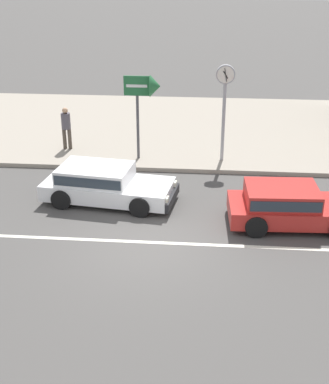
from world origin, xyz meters
name	(u,v)px	position (x,y,z in m)	size (l,w,h in m)	color
ground_plane	(147,242)	(0.00, 0.00, 0.00)	(160.00, 160.00, 0.00)	#4C4947
lane_centre_stripe	(147,242)	(0.00, 0.00, 0.00)	(50.40, 0.14, 0.01)	silver
kerb_strip	(174,127)	(0.00, 9.91, 0.07)	(68.00, 10.00, 0.15)	#9E9384
hatchback_red_0	(289,205)	(3.79, 1.39, 0.59)	(3.74, 1.92, 1.10)	red
hatchback_white_1	(104,183)	(-1.60, 2.45, 0.59)	(4.14, 2.17, 1.10)	white
street_clock	(225,90)	(2.00, 5.95, 2.67)	(0.64, 0.22, 3.38)	#9E9EA3
arrow_signboard	(151,90)	(-0.52, 5.81, 2.66)	(1.27, 0.74, 3.01)	#4C4C51
pedestrian_mid_kerb	(66,125)	(-3.80, 6.61, 1.07)	(0.34, 0.34, 1.59)	#4C4238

